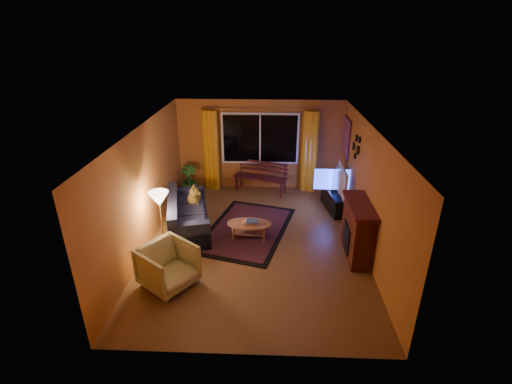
{
  "coord_description": "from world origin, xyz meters",
  "views": [
    {
      "loc": [
        0.3,
        -6.84,
        4.26
      ],
      "look_at": [
        0.0,
        0.3,
        1.05
      ],
      "focal_mm": 26.0,
      "sensor_mm": 36.0,
      "label": 1
    }
  ],
  "objects_px": {
    "sofa": "(188,214)",
    "floor_lamp": "(162,222)",
    "coffee_table": "(249,230)",
    "bench": "(260,185)",
    "tv_console": "(335,201)",
    "armchair": "(168,264)"
  },
  "relations": [
    {
      "from": "bench",
      "to": "armchair",
      "type": "distance_m",
      "value": 4.41
    },
    {
      "from": "sofa",
      "to": "floor_lamp",
      "type": "relative_size",
      "value": 1.55
    },
    {
      "from": "floor_lamp",
      "to": "coffee_table",
      "type": "relative_size",
      "value": 1.31
    },
    {
      "from": "bench",
      "to": "tv_console",
      "type": "bearing_deg",
      "value": -8.55
    },
    {
      "from": "sofa",
      "to": "armchair",
      "type": "relative_size",
      "value": 2.27
    },
    {
      "from": "coffee_table",
      "to": "tv_console",
      "type": "xyz_separation_m",
      "value": [
        2.08,
        1.44,
        0.07
      ]
    },
    {
      "from": "bench",
      "to": "tv_console",
      "type": "height_order",
      "value": "tv_console"
    },
    {
      "from": "coffee_table",
      "to": "bench",
      "type": "bearing_deg",
      "value": 86.13
    },
    {
      "from": "armchair",
      "to": "floor_lamp",
      "type": "bearing_deg",
      "value": 56.51
    },
    {
      "from": "floor_lamp",
      "to": "coffee_table",
      "type": "height_order",
      "value": "floor_lamp"
    },
    {
      "from": "coffee_table",
      "to": "sofa",
      "type": "bearing_deg",
      "value": 168.17
    },
    {
      "from": "sofa",
      "to": "coffee_table",
      "type": "xyz_separation_m",
      "value": [
        1.39,
        -0.29,
        -0.22
      ]
    },
    {
      "from": "sofa",
      "to": "floor_lamp",
      "type": "height_order",
      "value": "floor_lamp"
    },
    {
      "from": "bench",
      "to": "coffee_table",
      "type": "distance_m",
      "value": 2.45
    },
    {
      "from": "bench",
      "to": "sofa",
      "type": "bearing_deg",
      "value": -106.76
    },
    {
      "from": "coffee_table",
      "to": "floor_lamp",
      "type": "bearing_deg",
      "value": -163.26
    },
    {
      "from": "bench",
      "to": "floor_lamp",
      "type": "bearing_deg",
      "value": -103.68
    },
    {
      "from": "bench",
      "to": "sofa",
      "type": "relative_size",
      "value": 0.74
    },
    {
      "from": "floor_lamp",
      "to": "coffee_table",
      "type": "xyz_separation_m",
      "value": [
        1.75,
        0.53,
        -0.46
      ]
    },
    {
      "from": "floor_lamp",
      "to": "tv_console",
      "type": "height_order",
      "value": "floor_lamp"
    },
    {
      "from": "coffee_table",
      "to": "armchair",
      "type": "bearing_deg",
      "value": -128.27
    },
    {
      "from": "floor_lamp",
      "to": "bench",
      "type": "bearing_deg",
      "value": 57.22
    }
  ]
}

